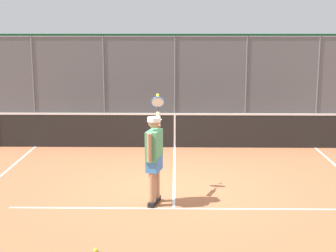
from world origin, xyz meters
name	(u,v)px	position (x,y,z in m)	size (l,w,h in m)	color
ground_plane	(174,190)	(0.00, 0.00, 0.00)	(60.00, 60.00, 0.00)	#A8603D
court_line_markings	(174,215)	(0.00, 1.41, 0.00)	(7.83, 8.80, 0.01)	white
fence_backdrop	(175,77)	(0.00, -8.39, 1.51)	(17.98, 1.37, 3.05)	#565B60
tennis_net	(175,130)	(0.00, -3.73, 0.49)	(10.07, 0.09, 1.07)	#2D2D2D
tennis_player	(154,153)	(0.37, 0.82, 0.98)	(0.35, 1.41, 1.96)	black
tennis_ball_mid_court	(96,250)	(1.15, 2.95, 0.03)	(0.07, 0.07, 0.07)	#CCDB33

